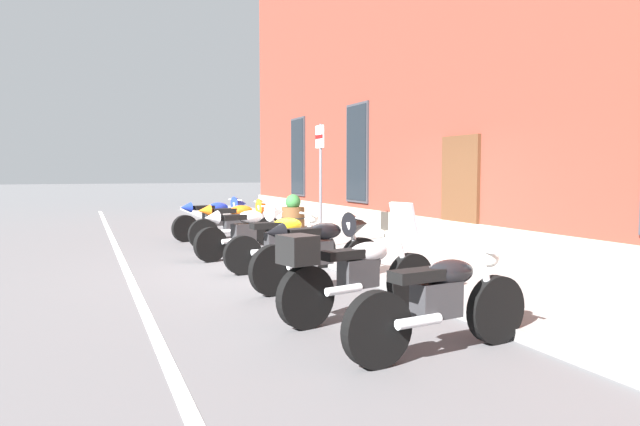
{
  "coord_description": "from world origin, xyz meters",
  "views": [
    {
      "loc": [
        8.99,
        -3.83,
        1.65
      ],
      "look_at": [
        -0.7,
        0.13,
        0.88
      ],
      "focal_mm": 32.6,
      "sensor_mm": 36.0,
      "label": 1
    }
  ],
  "objects_px": {
    "motorcycle_orange_sport": "(240,221)",
    "motorcycle_yellow_naked": "(283,243)",
    "motorcycle_blue_sport": "(218,216)",
    "parking_sign": "(320,168)",
    "motorcycle_silver_touring": "(354,272)",
    "motorcycle_black_sport": "(324,248)",
    "barrel_planter": "(293,214)",
    "motorcycle_black_naked": "(442,303)",
    "motorcycle_white_sport": "(250,228)"
  },
  "relations": [
    {
      "from": "motorcycle_orange_sport",
      "to": "motorcycle_yellow_naked",
      "type": "height_order",
      "value": "motorcycle_orange_sport"
    },
    {
      "from": "motorcycle_blue_sport",
      "to": "parking_sign",
      "type": "relative_size",
      "value": 0.86
    },
    {
      "from": "motorcycle_orange_sport",
      "to": "motorcycle_silver_touring",
      "type": "xyz_separation_m",
      "value": [
        6.44,
        -0.37,
        -0.03
      ]
    },
    {
      "from": "motorcycle_yellow_naked",
      "to": "motorcycle_black_sport",
      "type": "distance_m",
      "value": 1.57
    },
    {
      "from": "motorcycle_orange_sport",
      "to": "barrel_planter",
      "type": "bearing_deg",
      "value": 137.93
    },
    {
      "from": "motorcycle_black_naked",
      "to": "parking_sign",
      "type": "bearing_deg",
      "value": 167.39
    },
    {
      "from": "motorcycle_blue_sport",
      "to": "motorcycle_black_sport",
      "type": "bearing_deg",
      "value": 0.88
    },
    {
      "from": "motorcycle_yellow_naked",
      "to": "motorcycle_orange_sport",
      "type": "bearing_deg",
      "value": 178.01
    },
    {
      "from": "motorcycle_white_sport",
      "to": "parking_sign",
      "type": "height_order",
      "value": "parking_sign"
    },
    {
      "from": "motorcycle_orange_sport",
      "to": "motorcycle_silver_touring",
      "type": "bearing_deg",
      "value": -3.32
    },
    {
      "from": "motorcycle_orange_sport",
      "to": "motorcycle_black_naked",
      "type": "xyz_separation_m",
      "value": [
        7.85,
        -0.17,
        -0.09
      ]
    },
    {
      "from": "motorcycle_blue_sport",
      "to": "parking_sign",
      "type": "height_order",
      "value": "parking_sign"
    },
    {
      "from": "motorcycle_blue_sport",
      "to": "motorcycle_black_sport",
      "type": "xyz_separation_m",
      "value": [
        6.39,
        0.1,
        0.02
      ]
    },
    {
      "from": "barrel_planter",
      "to": "motorcycle_yellow_naked",
      "type": "bearing_deg",
      "value": -21.32
    },
    {
      "from": "motorcycle_white_sport",
      "to": "motorcycle_silver_touring",
      "type": "relative_size",
      "value": 0.96
    },
    {
      "from": "motorcycle_blue_sport",
      "to": "motorcycle_yellow_naked",
      "type": "xyz_separation_m",
      "value": [
        4.82,
        0.02,
        -0.08
      ]
    },
    {
      "from": "parking_sign",
      "to": "barrel_planter",
      "type": "xyz_separation_m",
      "value": [
        -3.74,
        0.76,
        -1.2
      ]
    },
    {
      "from": "motorcycle_black_sport",
      "to": "parking_sign",
      "type": "relative_size",
      "value": 0.87
    },
    {
      "from": "motorcycle_blue_sport",
      "to": "motorcycle_black_naked",
      "type": "xyz_separation_m",
      "value": [
        9.48,
        -0.04,
        -0.09
      ]
    },
    {
      "from": "motorcycle_silver_touring",
      "to": "motorcycle_black_naked",
      "type": "bearing_deg",
      "value": 8.03
    },
    {
      "from": "motorcycle_orange_sport",
      "to": "motorcycle_silver_touring",
      "type": "height_order",
      "value": "motorcycle_silver_touring"
    },
    {
      "from": "motorcycle_yellow_naked",
      "to": "motorcycle_silver_touring",
      "type": "height_order",
      "value": "motorcycle_silver_touring"
    },
    {
      "from": "motorcycle_black_sport",
      "to": "motorcycle_silver_touring",
      "type": "bearing_deg",
      "value": -11.41
    },
    {
      "from": "motorcycle_black_naked",
      "to": "parking_sign",
      "type": "height_order",
      "value": "parking_sign"
    },
    {
      "from": "motorcycle_white_sport",
      "to": "motorcycle_yellow_naked",
      "type": "xyz_separation_m",
      "value": [
        1.66,
        0.1,
        -0.08
      ]
    },
    {
      "from": "motorcycle_white_sport",
      "to": "motorcycle_black_sport",
      "type": "relative_size",
      "value": 0.98
    },
    {
      "from": "motorcycle_white_sport",
      "to": "motorcycle_black_sport",
      "type": "bearing_deg",
      "value": 3.1
    },
    {
      "from": "motorcycle_blue_sport",
      "to": "motorcycle_orange_sport",
      "type": "xyz_separation_m",
      "value": [
        1.63,
        0.13,
        0.01
      ]
    },
    {
      "from": "motorcycle_black_sport",
      "to": "motorcycle_yellow_naked",
      "type": "bearing_deg",
      "value": -177.24
    },
    {
      "from": "motorcycle_white_sport",
      "to": "motorcycle_orange_sport",
      "type": "bearing_deg",
      "value": 172.21
    },
    {
      "from": "motorcycle_orange_sport",
      "to": "parking_sign",
      "type": "bearing_deg",
      "value": 39.05
    },
    {
      "from": "parking_sign",
      "to": "barrel_planter",
      "type": "height_order",
      "value": "parking_sign"
    },
    {
      "from": "motorcycle_black_sport",
      "to": "parking_sign",
      "type": "xyz_separation_m",
      "value": [
        -3.23,
        1.27,
        1.13
      ]
    },
    {
      "from": "motorcycle_orange_sport",
      "to": "motorcycle_white_sport",
      "type": "distance_m",
      "value": 1.55
    },
    {
      "from": "motorcycle_black_naked",
      "to": "barrel_planter",
      "type": "xyz_separation_m",
      "value": [
        -10.06,
        2.17,
        0.03
      ]
    },
    {
      "from": "motorcycle_blue_sport",
      "to": "motorcycle_silver_touring",
      "type": "bearing_deg",
      "value": -1.7
    },
    {
      "from": "motorcycle_yellow_naked",
      "to": "barrel_planter",
      "type": "xyz_separation_m",
      "value": [
        -5.41,
        2.11,
        0.03
      ]
    },
    {
      "from": "motorcycle_white_sport",
      "to": "barrel_planter",
      "type": "height_order",
      "value": "barrel_planter"
    },
    {
      "from": "motorcycle_white_sport",
      "to": "motorcycle_yellow_naked",
      "type": "relative_size",
      "value": 1.05
    },
    {
      "from": "barrel_planter",
      "to": "parking_sign",
      "type": "bearing_deg",
      "value": -11.49
    },
    {
      "from": "motorcycle_orange_sport",
      "to": "motorcycle_black_sport",
      "type": "xyz_separation_m",
      "value": [
        4.76,
        -0.04,
        0.01
      ]
    },
    {
      "from": "motorcycle_orange_sport",
      "to": "parking_sign",
      "type": "xyz_separation_m",
      "value": [
        1.53,
        1.24,
        1.13
      ]
    },
    {
      "from": "motorcycle_orange_sport",
      "to": "motorcycle_black_naked",
      "type": "height_order",
      "value": "motorcycle_orange_sport"
    },
    {
      "from": "motorcycle_blue_sport",
      "to": "motorcycle_black_naked",
      "type": "height_order",
      "value": "motorcycle_blue_sport"
    },
    {
      "from": "motorcycle_white_sport",
      "to": "motorcycle_yellow_naked",
      "type": "height_order",
      "value": "motorcycle_white_sport"
    },
    {
      "from": "motorcycle_yellow_naked",
      "to": "motorcycle_black_naked",
      "type": "relative_size",
      "value": 0.97
    },
    {
      "from": "motorcycle_orange_sport",
      "to": "motorcycle_black_naked",
      "type": "bearing_deg",
      "value": -1.28
    },
    {
      "from": "motorcycle_white_sport",
      "to": "motorcycle_silver_touring",
      "type": "height_order",
      "value": "motorcycle_silver_touring"
    },
    {
      "from": "motorcycle_white_sport",
      "to": "motorcycle_black_sport",
      "type": "height_order",
      "value": "motorcycle_black_sport"
    },
    {
      "from": "motorcycle_white_sport",
      "to": "motorcycle_silver_touring",
      "type": "bearing_deg",
      "value": -1.91
    }
  ]
}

